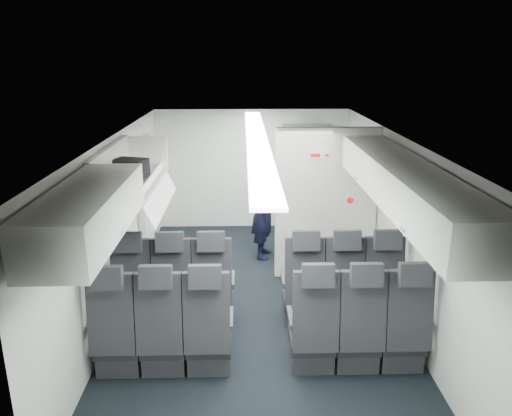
{
  "coord_description": "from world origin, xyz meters",
  "views": [
    {
      "loc": [
        -0.16,
        -5.8,
        3.07
      ],
      "look_at": [
        0.0,
        0.4,
        1.15
      ],
      "focal_mm": 35.0,
      "sensor_mm": 36.0,
      "label": 1
    }
  ],
  "objects_px": {
    "seat_row_mid": "(261,334)",
    "boarding_door": "(147,199)",
    "galley_unit": "(306,180)",
    "flight_attendant": "(264,210)",
    "carry_on_bag": "(131,168)",
    "seat_row_front": "(258,293)"
  },
  "relations": [
    {
      "from": "seat_row_mid",
      "to": "boarding_door",
      "type": "bearing_deg",
      "value": 118.77
    },
    {
      "from": "seat_row_mid",
      "to": "galley_unit",
      "type": "bearing_deg",
      "value": 77.12
    },
    {
      "from": "flight_attendant",
      "to": "carry_on_bag",
      "type": "xyz_separation_m",
      "value": [
        -1.6,
        -1.75,
        1.06
      ]
    },
    {
      "from": "seat_row_front",
      "to": "flight_attendant",
      "type": "xyz_separation_m",
      "value": [
        0.15,
        2.07,
        0.36
      ]
    },
    {
      "from": "seat_row_front",
      "to": "boarding_door",
      "type": "relative_size",
      "value": 1.79
    },
    {
      "from": "seat_row_mid",
      "to": "boarding_door",
      "type": "height_order",
      "value": "boarding_door"
    },
    {
      "from": "seat_row_mid",
      "to": "flight_attendant",
      "type": "xyz_separation_m",
      "value": [
        0.15,
        2.97,
        0.36
      ]
    },
    {
      "from": "boarding_door",
      "to": "flight_attendant",
      "type": "bearing_deg",
      "value": -0.38
    },
    {
      "from": "galley_unit",
      "to": "flight_attendant",
      "type": "relative_size",
      "value": 1.24
    },
    {
      "from": "seat_row_mid",
      "to": "carry_on_bag",
      "type": "distance_m",
      "value": 2.37
    },
    {
      "from": "seat_row_mid",
      "to": "flight_attendant",
      "type": "height_order",
      "value": "flight_attendant"
    },
    {
      "from": "galley_unit",
      "to": "seat_row_mid",
      "type": "bearing_deg",
      "value": -102.88
    },
    {
      "from": "galley_unit",
      "to": "flight_attendant",
      "type": "bearing_deg",
      "value": -124.16
    },
    {
      "from": "seat_row_front",
      "to": "galley_unit",
      "type": "distance_m",
      "value": 3.43
    },
    {
      "from": "seat_row_mid",
      "to": "galley_unit",
      "type": "distance_m",
      "value": 4.3
    },
    {
      "from": "seat_row_front",
      "to": "carry_on_bag",
      "type": "distance_m",
      "value": 2.05
    },
    {
      "from": "boarding_door",
      "to": "carry_on_bag",
      "type": "xyz_separation_m",
      "value": [
        0.19,
        -1.76,
        0.87
      ]
    },
    {
      "from": "galley_unit",
      "to": "flight_attendant",
      "type": "distance_m",
      "value": 1.44
    },
    {
      "from": "galley_unit",
      "to": "flight_attendant",
      "type": "xyz_separation_m",
      "value": [
        -0.8,
        -1.18,
        -0.18
      ]
    },
    {
      "from": "seat_row_front",
      "to": "boarding_door",
      "type": "distance_m",
      "value": 2.71
    },
    {
      "from": "seat_row_front",
      "to": "galley_unit",
      "type": "bearing_deg",
      "value": 73.72
    },
    {
      "from": "galley_unit",
      "to": "boarding_door",
      "type": "bearing_deg",
      "value": -155.72
    }
  ]
}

